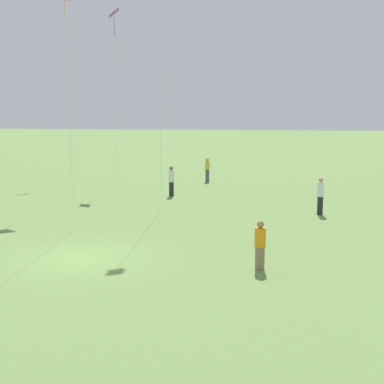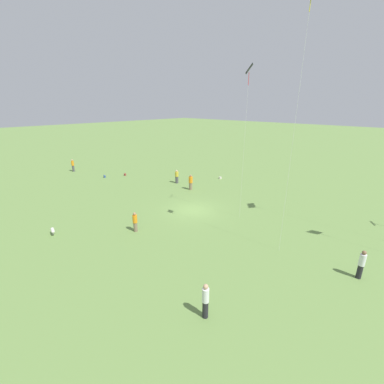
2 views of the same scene
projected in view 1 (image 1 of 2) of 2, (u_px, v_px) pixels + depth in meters
The scene contains 7 objects.
ground_plane at pixel (80, 258), 18.82m from camera, with size 240.00×240.00×0.00m, color #6B8E47.
person_0 at pixel (171, 181), 32.19m from camera, with size 0.45×0.45×1.82m.
person_2 at pixel (207, 170), 38.61m from camera, with size 0.42×0.42×1.74m.
person_6 at pixel (320, 196), 26.49m from camera, with size 0.47×0.47×1.87m.
person_7 at pixel (260, 245), 17.40m from camera, with size 0.43×0.43×1.63m.
kite_2 at pixel (64, 6), 40.35m from camera, with size 0.92×1.01×13.97m.
kite_3 at pixel (114, 21), 35.50m from camera, with size 0.96×0.83×11.81m.
Camera 1 is at (17.54, 6.38, 5.19)m, focal length 50.00 mm.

